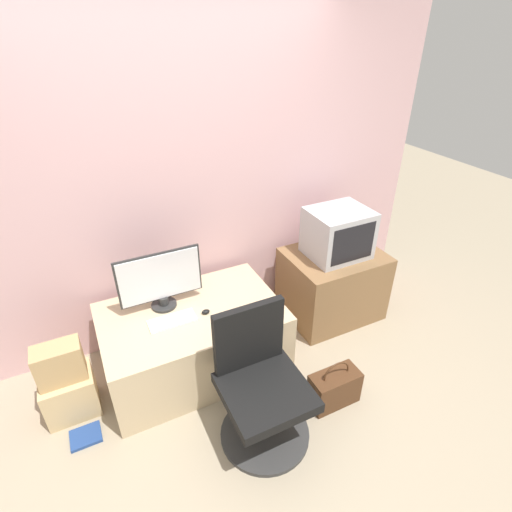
% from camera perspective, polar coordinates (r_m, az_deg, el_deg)
% --- Properties ---
extents(ground_plane, '(12.00, 12.00, 0.00)m').
position_cam_1_polar(ground_plane, '(2.83, -0.26, -25.10)').
color(ground_plane, tan).
extents(wall_back, '(4.40, 0.05, 2.60)m').
position_cam_1_polar(wall_back, '(3.01, -11.62, 10.08)').
color(wall_back, beige).
rests_on(wall_back, ground_plane).
extents(desk, '(1.29, 0.83, 0.52)m').
position_cam_1_polar(desk, '(3.11, -8.89, -11.60)').
color(desk, '#CCB289').
rests_on(desk, ground_plane).
extents(side_stand, '(0.80, 0.63, 0.62)m').
position_cam_1_polar(side_stand, '(3.61, 10.78, -3.93)').
color(side_stand, olive).
rests_on(side_stand, ground_plane).
extents(main_monitor, '(0.60, 0.18, 0.45)m').
position_cam_1_polar(main_monitor, '(2.89, -13.51, -3.32)').
color(main_monitor, '#2D2D2D').
rests_on(main_monitor, desk).
extents(keyboard, '(0.33, 0.14, 0.01)m').
position_cam_1_polar(keyboard, '(2.87, -11.88, -9.02)').
color(keyboard, white).
rests_on(keyboard, desk).
extents(mouse, '(0.06, 0.04, 0.03)m').
position_cam_1_polar(mouse, '(2.90, -7.20, -7.90)').
color(mouse, black).
rests_on(mouse, desk).
extents(crt_tv, '(0.49, 0.41, 0.40)m').
position_cam_1_polar(crt_tv, '(3.35, 11.64, 3.21)').
color(crt_tv, '#B7B7BC').
rests_on(crt_tv, side_stand).
extents(office_chair, '(0.58, 0.58, 0.90)m').
position_cam_1_polar(office_chair, '(2.60, 0.72, -18.46)').
color(office_chair, '#333333').
rests_on(office_chair, ground_plane).
extents(cardboard_box_lower, '(0.33, 0.27, 0.32)m').
position_cam_1_polar(cardboard_box_lower, '(3.12, -25.00, -17.45)').
color(cardboard_box_lower, '#D1B27F').
rests_on(cardboard_box_lower, ground_plane).
extents(cardboard_box_upper, '(0.29, 0.17, 0.27)m').
position_cam_1_polar(cardboard_box_upper, '(2.92, -26.28, -13.58)').
color(cardboard_box_upper, tan).
rests_on(cardboard_box_upper, cardboard_box_lower).
extents(handbag, '(0.35, 0.17, 0.37)m').
position_cam_1_polar(handbag, '(2.97, 11.11, -18.00)').
color(handbag, '#4C2D19').
rests_on(handbag, ground_plane).
extents(book, '(0.19, 0.16, 0.02)m').
position_cam_1_polar(book, '(3.05, -23.14, -22.59)').
color(book, navy).
rests_on(book, ground_plane).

